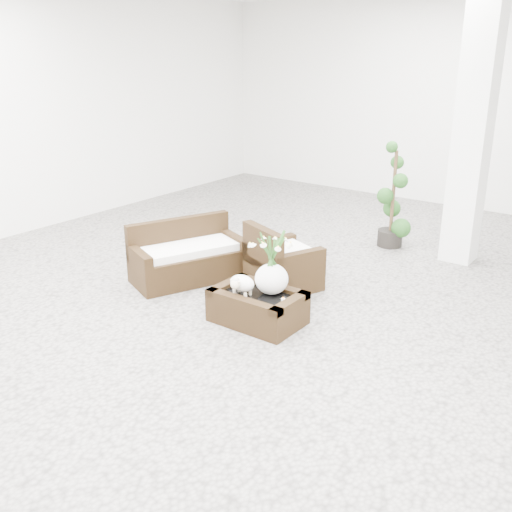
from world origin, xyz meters
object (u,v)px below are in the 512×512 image
Objects in this scene: armchair at (284,256)px; topiary at (393,196)px; coffee_table at (258,308)px; loveseat at (188,252)px.

topiary is (0.37, 2.14, 0.34)m from armchair.
coffee_table is 0.62× the size of topiary.
loveseat is (-1.37, 0.44, 0.20)m from coffee_table.
coffee_table is at bearing 131.27° from armchair.
coffee_table is at bearing -90.85° from topiary.
armchair is 2.20m from topiary.
armchair is at bearing -41.57° from loveseat.
loveseat is 0.92× the size of topiary.
topiary is at bearing 89.15° from coffee_table.
armchair is (-0.32, 0.95, 0.23)m from coffee_table.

